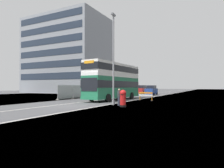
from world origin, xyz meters
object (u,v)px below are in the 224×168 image
object	(u,v)px
roadworks_barrier	(146,95)
car_receding_mid	(142,90)
lamppost_foreground	(113,62)
pedestrian_at_kerb	(119,97)
double_decker_bus	(114,81)
red_pillar_postbox	(123,98)
car_oncoming_near	(151,91)

from	to	relation	value
roadworks_barrier	car_receding_mid	distance (m)	25.56
lamppost_foreground	pedestrian_at_kerb	size ratio (longest dim) A/B	5.60
roadworks_barrier	pedestrian_at_kerb	xyz separation A→B (m)	(-0.29, -7.71, 0.11)
roadworks_barrier	car_receding_mid	xyz separation A→B (m)	(-8.74, 24.02, 0.30)
double_decker_bus	car_receding_mid	xyz separation A→B (m)	(-4.32, 24.74, -1.67)
roadworks_barrier	pedestrian_at_kerb	distance (m)	7.72
double_decker_bus	red_pillar_postbox	bearing A→B (deg)	-58.07
double_decker_bus	car_oncoming_near	size ratio (longest dim) A/B	2.81
car_oncoming_near	car_receding_mid	bearing A→B (deg)	122.41
lamppost_foreground	car_oncoming_near	distance (m)	24.44
lamppost_foreground	red_pillar_postbox	distance (m)	4.16
red_pillar_postbox	car_oncoming_near	bearing A→B (deg)	100.30
car_oncoming_near	lamppost_foreground	bearing A→B (deg)	-83.02
lamppost_foreground	roadworks_barrier	distance (m)	8.39
pedestrian_at_kerb	double_decker_bus	bearing A→B (deg)	120.52
car_oncoming_near	car_receding_mid	world-z (taller)	car_receding_mid
lamppost_foreground	pedestrian_at_kerb	xyz separation A→B (m)	(0.78, -0.27, -3.62)
red_pillar_postbox	roadworks_barrier	distance (m)	8.77
double_decker_bus	roadworks_barrier	world-z (taller)	double_decker_bus
car_oncoming_near	pedestrian_at_kerb	bearing A→B (deg)	-81.29
red_pillar_postbox	roadworks_barrier	world-z (taller)	red_pillar_postbox
double_decker_bus	car_receding_mid	distance (m)	25.17
lamppost_foreground	car_oncoming_near	bearing A→B (deg)	96.98
lamppost_foreground	car_receding_mid	distance (m)	32.57
double_decker_bus	lamppost_foreground	bearing A→B (deg)	-63.56
double_decker_bus	red_pillar_postbox	size ratio (longest dim) A/B	7.34
lamppost_foreground	roadworks_barrier	xyz separation A→B (m)	(1.07, 7.44, -3.73)
car_receding_mid	lamppost_foreground	bearing A→B (deg)	-76.30
double_decker_bus	lamppost_foreground	distance (m)	7.72
lamppost_foreground	red_pillar_postbox	size ratio (longest dim) A/B	5.92
double_decker_bus	lamppost_foreground	world-z (taller)	lamppost_foreground
red_pillar_postbox	roadworks_barrier	size ratio (longest dim) A/B	0.82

